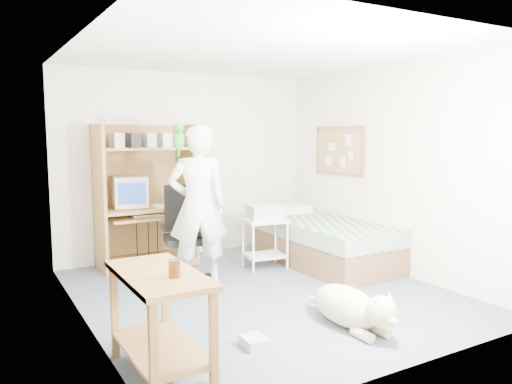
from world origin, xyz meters
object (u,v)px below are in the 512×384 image
Objects in this scene: side_desk at (160,308)px; printer_cart at (265,235)px; bed at (323,242)px; computer_hutch at (145,202)px; dog at (351,307)px; office_chair at (185,246)px; person at (198,206)px.

side_desk is 1.60× the size of printer_cart.
printer_cart is at bearing 163.67° from bed.
computer_hutch is 1.58× the size of dog.
computer_hutch is at bearing 118.14° from office_chair.
office_chair is 0.60m from person.
office_chair is at bearing 170.50° from bed.
printer_cart is at bearing -35.88° from computer_hutch.
printer_cart is at bearing 79.36° from dog.
side_desk reaches higher than bed.
side_desk is at bearing -102.11° from office_chair.
dog is at bearing -121.42° from bed.
office_chair is (1.05, 2.12, -0.11)m from side_desk.
computer_hutch reaches higher than office_chair.
dog is at bearing 124.09° from person.
side_desk is at bearing 73.32° from person.
dog is (-1.11, -1.82, -0.10)m from bed.
side_desk reaches higher than printer_cart.
office_chair is 0.60× the size of person.
office_chair is (-1.80, 0.30, 0.10)m from bed.
office_chair reaches higher than dog.
side_desk is at bearing -106.14° from computer_hutch.
bed is 1.83m from office_chair.
person is 1.14m from printer_cart.
side_desk is at bearing -127.94° from printer_cart.
side_desk is 1.77m from dog.
printer_cart is (1.01, 0.23, -0.48)m from person.
office_chair is at bearing 63.58° from side_desk.
bed is 2.13m from dog.
computer_hutch is 2.35m from bed.
office_chair is at bearing -76.18° from computer_hutch.
person is 2.86× the size of printer_cart.
person reaches higher than dog.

